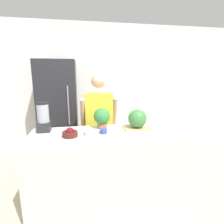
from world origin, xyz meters
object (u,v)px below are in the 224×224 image
at_px(refrigerator, 59,112).
at_px(watermelon, 137,118).
at_px(bowl_small_blue, 103,131).
at_px(person, 99,125).
at_px(bowl_cherries, 70,133).
at_px(bowl_cream, 89,132).
at_px(blender, 43,118).
at_px(potted_plant, 102,117).

height_order(refrigerator, watermelon, refrigerator).
bearing_deg(watermelon, bowl_small_blue, -166.21).
height_order(person, watermelon, person).
relative_size(bowl_cherries, bowl_cream, 1.47).
relative_size(bowl_cherries, bowl_small_blue, 1.92).
xyz_separation_m(refrigerator, watermelon, (1.11, -1.18, 0.14)).
relative_size(bowl_small_blue, blender, 0.25).
relative_size(refrigerator, person, 1.14).
xyz_separation_m(bowl_small_blue, potted_plant, (0.01, 0.21, 0.12)).
bearing_deg(person, bowl_small_blue, -91.08).
distance_m(bowl_cherries, bowl_small_blue, 0.39).
distance_m(person, bowl_cherries, 0.82).
bearing_deg(bowl_cherries, potted_plant, 32.55).
xyz_separation_m(refrigerator, blender, (-0.05, -1.09, 0.17)).
height_order(bowl_cherries, bowl_small_blue, bowl_cherries).
bearing_deg(bowl_cherries, person, 60.34).
distance_m(watermelon, blender, 1.17).
bearing_deg(bowl_small_blue, bowl_cream, -172.40).
height_order(person, bowl_cream, person).
xyz_separation_m(refrigerator, bowl_cherries, (0.27, -1.33, 0.04)).
distance_m(refrigerator, person, 0.93).
bearing_deg(refrigerator, person, -43.30).
relative_size(person, blender, 4.47).
height_order(refrigerator, bowl_small_blue, refrigerator).
xyz_separation_m(watermelon, potted_plant, (-0.45, 0.10, 0.01)).
distance_m(refrigerator, blender, 1.11).
bearing_deg(potted_plant, person, 89.53).
bearing_deg(potted_plant, watermelon, -12.24).
distance_m(refrigerator, bowl_small_blue, 1.45).
relative_size(refrigerator, potted_plant, 6.97).
bearing_deg(bowl_cream, refrigerator, 110.44).
relative_size(bowl_cherries, potted_plant, 0.65).
bearing_deg(refrigerator, watermelon, -46.57).
bearing_deg(blender, bowl_cherries, -36.92).
bearing_deg(refrigerator, potted_plant, -58.33).
height_order(bowl_cherries, bowl_cream, bowl_cherries).
relative_size(refrigerator, watermelon, 7.71).
bearing_deg(refrigerator, bowl_cream, -69.56).
bearing_deg(bowl_small_blue, blender, 164.32).
relative_size(refrigerator, bowl_small_blue, 20.70).
xyz_separation_m(blender, potted_plant, (0.72, 0.01, -0.03)).
relative_size(bowl_small_blue, potted_plant, 0.34).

